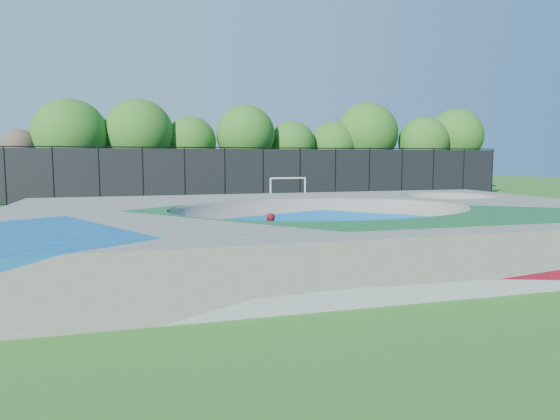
{
  "coord_description": "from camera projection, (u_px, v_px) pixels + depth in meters",
  "views": [
    {
      "loc": [
        -6.31,
        -16.58,
        3.24
      ],
      "look_at": [
        -0.75,
        3.0,
        1.1
      ],
      "focal_mm": 32.0,
      "sensor_mm": 36.0,
      "label": 1
    }
  ],
  "objects": [
    {
      "name": "ground",
      "position": [
        323.0,
        248.0,
        17.92
      ],
      "size": [
        120.0,
        120.0,
        0.0
      ],
      "primitive_type": "plane",
      "color": "#26631B",
      "rests_on": "ground"
    },
    {
      "name": "skate_deck",
      "position": [
        323.0,
        228.0,
        17.84
      ],
      "size": [
        22.0,
        14.0,
        1.5
      ],
      "primitive_type": "cube",
      "color": "gray",
      "rests_on": "ground"
    },
    {
      "name": "skater",
      "position": [
        269.0,
        239.0,
        15.22
      ],
      "size": [
        0.68,
        0.62,
        1.56
      ],
      "primitive_type": "imported",
      "rotation": [
        0.0,
        0.0,
        3.72
      ],
      "color": "#B80E15",
      "rests_on": "ground"
    },
    {
      "name": "skateboard",
      "position": [
        270.0,
        263.0,
        15.3
      ],
      "size": [
        0.79,
        0.56,
        0.05
      ],
      "primitive_type": "cube",
      "rotation": [
        0.0,
        0.0,
        0.48
      ],
      "color": "black",
      "rests_on": "ground"
    },
    {
      "name": "soccer_goal",
      "position": [
        288.0,
        185.0,
        36.34
      ],
      "size": [
        2.75,
        0.12,
        1.81
      ],
      "color": "silver",
      "rests_on": "ground"
    },
    {
      "name": "fence",
      "position": [
        225.0,
        173.0,
        37.79
      ],
      "size": [
        48.09,
        0.09,
        4.04
      ],
      "color": "black",
      "rests_on": "ground"
    },
    {
      "name": "treeline",
      "position": [
        226.0,
        137.0,
        42.76
      ],
      "size": [
        52.97,
        7.72,
        8.43
      ],
      "color": "#483424",
      "rests_on": "ground"
    }
  ]
}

